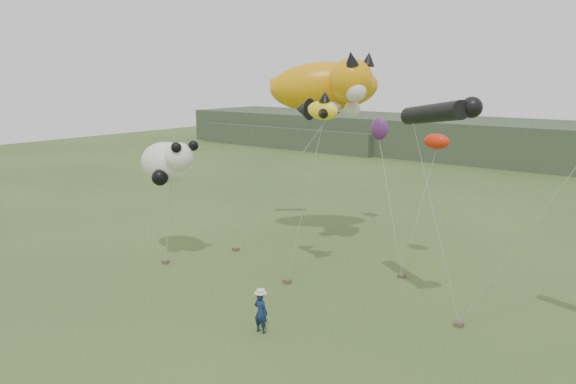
# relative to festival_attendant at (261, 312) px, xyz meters

# --- Properties ---
(ground) EXTENTS (120.00, 120.00, 0.00)m
(ground) POSITION_rel_festival_attendant_xyz_m (-0.42, 0.30, -0.73)
(ground) COLOR #385123
(ground) RESTS_ON ground
(headland) EXTENTS (90.00, 13.00, 4.00)m
(headland) POSITION_rel_festival_attendant_xyz_m (-3.53, 44.99, 1.19)
(headland) COLOR #2D3D28
(headland) RESTS_ON ground
(festival_attendant) EXTENTS (0.55, 0.38, 1.46)m
(festival_attendant) POSITION_rel_festival_attendant_xyz_m (0.00, 0.00, 0.00)
(festival_attendant) COLOR #132348
(festival_attendant) RESTS_ON ground
(sandbag_anchors) EXTENTS (13.68, 5.36, 0.15)m
(sandbag_anchors) POSITION_rel_festival_attendant_xyz_m (-2.15, 5.09, -0.65)
(sandbag_anchors) COLOR brown
(sandbag_anchors) RESTS_ON ground
(cat_kite) EXTENTS (7.34, 5.44, 3.12)m
(cat_kite) POSITION_rel_festival_attendant_xyz_m (-4.03, 10.01, 7.37)
(cat_kite) COLOR orange
(cat_kite) RESTS_ON ground
(fish_kite) EXTENTS (2.32, 1.58, 1.22)m
(fish_kite) POSITION_rel_festival_attendant_xyz_m (-1.66, 5.46, 6.55)
(fish_kite) COLOR yellow
(fish_kite) RESTS_ON ground
(tube_kites) EXTENTS (10.16, 2.61, 1.75)m
(tube_kites) POSITION_rel_festival_attendant_xyz_m (6.23, 5.24, 6.90)
(tube_kites) COLOR black
(tube_kites) RESTS_ON ground
(panda_kite) EXTENTS (3.39, 2.19, 2.11)m
(panda_kite) POSITION_rel_festival_attendant_xyz_m (-8.58, 3.42, 3.95)
(panda_kite) COLOR white
(panda_kite) RESTS_ON ground
(misc_kites) EXTENTS (6.43, 5.19, 1.25)m
(misc_kites) POSITION_rel_festival_attendant_xyz_m (-1.54, 12.68, 5.00)
(misc_kites) COLOR red
(misc_kites) RESTS_ON ground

